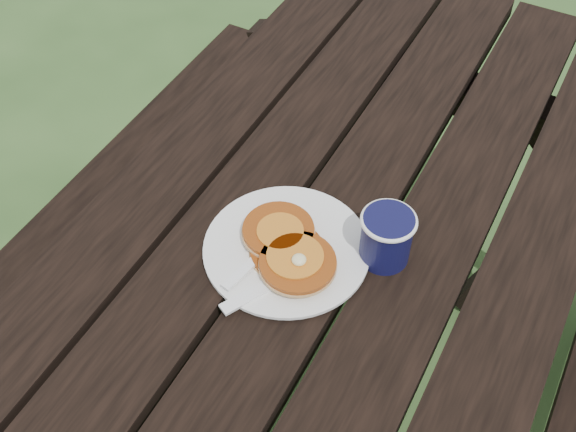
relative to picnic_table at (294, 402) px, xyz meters
The scene contains 6 objects.
picnic_table is the anchor object (origin of this frame).
plate 0.39m from the picnic_table, 129.84° to the left, with size 0.25×0.25×0.01m, color white.
pancake_stack 0.41m from the picnic_table, 130.26° to the left, with size 0.17×0.15×0.04m.
knife 0.40m from the picnic_table, 142.54° to the right, with size 0.02×0.18×0.01m, color white.
fork 0.41m from the picnic_table, 169.39° to the right, with size 0.03×0.16×0.01m, color white, non-canonical shape.
coffee_cup 0.46m from the picnic_table, 49.20° to the left, with size 0.08×0.08×0.09m.
Camera 1 is at (0.29, -0.56, 1.63)m, focal length 45.00 mm.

